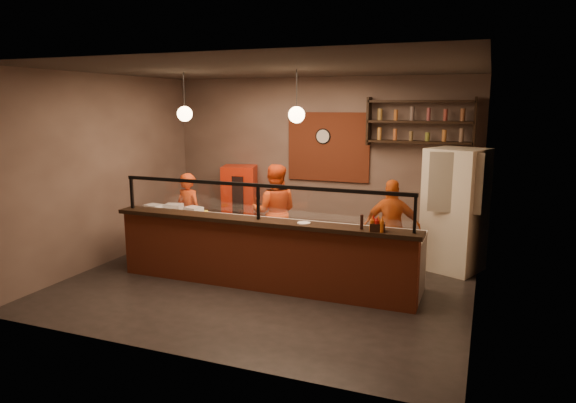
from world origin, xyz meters
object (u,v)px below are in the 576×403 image
at_px(wall_clock, 323,136).
at_px(cook_mid, 275,212).
at_px(cook_left, 190,214).
at_px(cook_right, 392,228).
at_px(condiment_caddy, 377,227).
at_px(pizza_dough, 266,223).
at_px(pepper_mill, 362,222).
at_px(red_cooler, 240,203).
at_px(fridge, 455,210).

distance_m(wall_clock, cook_mid, 1.84).
xyz_separation_m(cook_left, cook_right, (3.59, 0.24, 0.02)).
bearing_deg(cook_right, condiment_caddy, 81.74).
bearing_deg(cook_left, pizza_dough, 171.94).
relative_size(wall_clock, cook_mid, 0.18).
distance_m(cook_left, cook_right, 3.60).
bearing_deg(cook_left, cook_right, -162.45).
distance_m(pizza_dough, condiment_caddy, 1.90).
relative_size(cook_mid, pepper_mill, 8.51).
xyz_separation_m(cook_right, red_cooler, (-3.23, 1.05, -0.02)).
xyz_separation_m(wall_clock, red_cooler, (-1.63, -0.31, -1.35)).
bearing_deg(wall_clock, pepper_mill, -62.90).
relative_size(red_cooler, pizza_dough, 3.21).
bearing_deg(pepper_mill, cook_right, 83.69).
height_order(pizza_dough, condiment_caddy, condiment_caddy).
bearing_deg(cook_right, cook_mid, -13.65).
height_order(cook_left, cook_right, cook_right).
xyz_separation_m(wall_clock, cook_right, (1.59, -1.36, -1.33)).
relative_size(cook_left, condiment_caddy, 7.61).
height_order(cook_right, pizza_dough, cook_right).
distance_m(wall_clock, pepper_mill, 3.28).
relative_size(red_cooler, condiment_caddy, 7.59).
bearing_deg(pepper_mill, red_cooler, 140.93).
xyz_separation_m(cook_mid, fridge, (2.98, 0.50, 0.16)).
height_order(cook_mid, red_cooler, cook_mid).
bearing_deg(pepper_mill, pizza_dough, 163.75).
bearing_deg(pizza_dough, cook_mid, 105.99).
distance_m(cook_right, pepper_mill, 1.50).
height_order(cook_mid, pizza_dough, cook_mid).
bearing_deg(cook_mid, cook_left, -5.54).
bearing_deg(fridge, cook_right, -123.15).
bearing_deg(fridge, pizza_dough, -126.63).
bearing_deg(condiment_caddy, pizza_dough, 165.00).
distance_m(cook_mid, fridge, 3.03).
height_order(cook_left, pepper_mill, cook_left).
xyz_separation_m(fridge, pizza_dough, (-2.67, -1.59, -0.10)).
bearing_deg(cook_left, wall_clock, -127.53).
xyz_separation_m(fridge, red_cooler, (-4.13, 0.44, -0.26)).
distance_m(cook_left, condiment_caddy, 3.86).
xyz_separation_m(cook_right, condiment_caddy, (0.06, -1.46, 0.35)).
bearing_deg(red_cooler, cook_mid, -55.48).
relative_size(cook_right, pepper_mill, 7.78).
xyz_separation_m(cook_left, pepper_mill, (3.43, -1.20, 0.41)).
height_order(cook_right, condiment_caddy, cook_right).
height_order(cook_mid, condiment_caddy, cook_mid).
relative_size(wall_clock, pizza_dough, 0.64).
distance_m(wall_clock, cook_left, 2.89).
bearing_deg(wall_clock, fridge, -16.60).
bearing_deg(red_cooler, condiment_caddy, -53.65).
distance_m(cook_mid, pepper_mill, 2.48).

